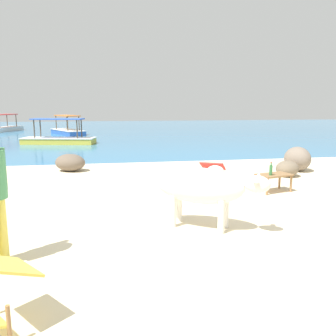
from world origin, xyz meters
The scene contains 12 objects.
sand_beach centered at (0.00, 0.00, 0.02)m, with size 18.00×14.00×0.04m, color beige.
water_surface centered at (0.00, 22.00, 0.00)m, with size 60.00×36.00×0.03m, color teal.
cow centered at (0.13, 0.46, 0.71)m, with size 1.71×1.25×1.01m.
low_bench_table centered at (2.33, 2.45, 0.37)m, with size 0.85×0.63×0.40m.
bottle centered at (2.20, 2.35, 0.56)m, with size 0.07×0.07×0.30m.
deck_chair_near centered at (0.93, 2.61, 0.42)m, with size 0.83×0.92×0.68m.
shore_rock_large centered at (-2.41, 5.79, 0.29)m, with size 0.91×0.67×0.51m, color #6B5B4C.
shore_rock_medium centered at (3.49, 3.98, 0.26)m, with size 0.66×0.59×0.43m, color #756651.
shore_rock_small centered at (4.21, 4.72, 0.39)m, with size 0.94×0.73×0.71m, color gray.
boat_yellow centered at (-3.77, 13.76, 0.29)m, with size 3.83×1.90×1.29m.
boat_blue centered at (-3.97, 19.73, 0.29)m, with size 2.69×3.80×1.29m.
boat_white centered at (-9.06, 23.56, 0.29)m, with size 2.22×3.85×1.29m.
Camera 1 is at (-1.29, -4.63, 1.94)m, focal length 37.19 mm.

